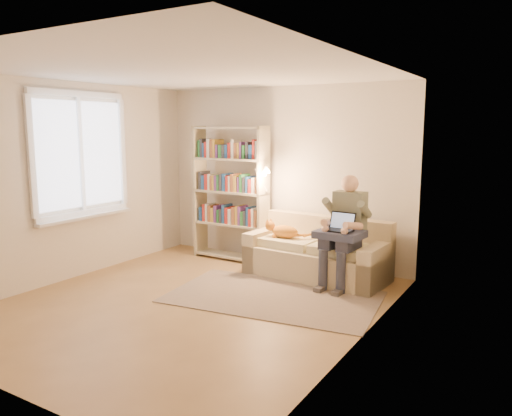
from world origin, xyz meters
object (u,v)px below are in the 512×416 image
Objects in this scene: cat at (285,231)px; person at (345,225)px; sofa at (318,256)px; laptop at (340,226)px; bookshelf at (231,187)px.

person is at bearing -1.74° from cat.
sofa is at bearing 14.80° from cat.
person is (0.44, -0.18, 0.50)m from sofa.
laptop is 2.03m from bookshelf.
cat is 1.71× the size of laptop.
bookshelf is (-1.95, 0.47, 0.33)m from laptop.
sofa is at bearing 148.20° from laptop.
person is at bearing -9.22° from bookshelf.
bookshelf is at bearing 170.21° from laptop.
cat is (-0.46, -0.09, 0.31)m from sofa.
laptop is (-0.01, -0.13, 0.01)m from person.
sofa is at bearing -5.51° from bookshelf.
bookshelf is (-1.52, 0.16, 0.83)m from sofa.
bookshelf is at bearing 170.40° from cat.
bookshelf reaches higher than person.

